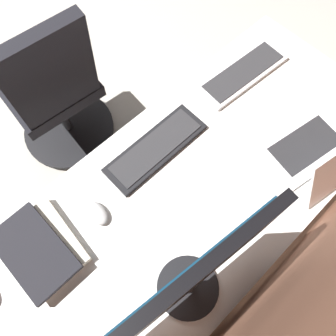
{
  "coord_description": "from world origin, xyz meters",
  "views": [
    {
      "loc": [
        0.38,
        2.08,
        1.86
      ],
      "look_at": [
        0.11,
        1.79,
        0.95
      ],
      "focal_mm": 35.41,
      "sensor_mm": 36.0,
      "label": 1
    }
  ],
  "objects_px": {
    "drawer_pedestal": "(128,281)",
    "keyboard_spare": "(243,73)",
    "mouse_spare": "(96,213)",
    "keyboard_main": "(156,148)",
    "book_stack_near": "(39,249)",
    "monitor_primary": "(193,279)",
    "office_chair": "(55,96)",
    "laptop_leftmost": "(321,152)"
  },
  "relations": [
    {
      "from": "drawer_pedestal",
      "to": "keyboard_spare",
      "type": "xyz_separation_m",
      "value": [
        -0.91,
        -0.24,
        0.39
      ]
    },
    {
      "from": "drawer_pedestal",
      "to": "mouse_spare",
      "type": "relative_size",
      "value": 6.68
    },
    {
      "from": "keyboard_main",
      "to": "keyboard_spare",
      "type": "relative_size",
      "value": 0.98
    },
    {
      "from": "keyboard_main",
      "to": "book_stack_near",
      "type": "relative_size",
      "value": 1.42
    },
    {
      "from": "monitor_primary",
      "to": "office_chair",
      "type": "relative_size",
      "value": 0.54
    },
    {
      "from": "mouse_spare",
      "to": "laptop_leftmost",
      "type": "bearing_deg",
      "value": 151.41
    },
    {
      "from": "drawer_pedestal",
      "to": "book_stack_near",
      "type": "relative_size",
      "value": 2.35
    },
    {
      "from": "monitor_primary",
      "to": "laptop_leftmost",
      "type": "xyz_separation_m",
      "value": [
        -0.68,
        0.01,
        -0.22
      ]
    },
    {
      "from": "drawer_pedestal",
      "to": "monitor_primary",
      "type": "relative_size",
      "value": 1.33
    },
    {
      "from": "drawer_pedestal",
      "to": "monitor_primary",
      "type": "xyz_separation_m",
      "value": [
        -0.14,
        0.2,
        0.65
      ]
    },
    {
      "from": "mouse_spare",
      "to": "office_chair",
      "type": "xyz_separation_m",
      "value": [
        -0.25,
        -0.74,
        -0.29
      ]
    },
    {
      "from": "keyboard_spare",
      "to": "mouse_spare",
      "type": "distance_m",
      "value": 0.84
    },
    {
      "from": "office_chair",
      "to": "monitor_primary",
      "type": "bearing_deg",
      "value": 80.55
    },
    {
      "from": "office_chair",
      "to": "drawer_pedestal",
      "type": "bearing_deg",
      "value": 70.79
    },
    {
      "from": "laptop_leftmost",
      "to": "book_stack_near",
      "type": "distance_m",
      "value": 1.04
    },
    {
      "from": "monitor_primary",
      "to": "book_stack_near",
      "type": "xyz_separation_m",
      "value": [
        0.27,
        -0.42,
        -0.24
      ]
    },
    {
      "from": "mouse_spare",
      "to": "monitor_primary",
      "type": "bearing_deg",
      "value": 98.58
    },
    {
      "from": "drawer_pedestal",
      "to": "monitor_primary",
      "type": "bearing_deg",
      "value": 124.25
    },
    {
      "from": "laptop_leftmost",
      "to": "mouse_spare",
      "type": "relative_size",
      "value": 3.68
    },
    {
      "from": "laptop_leftmost",
      "to": "keyboard_spare",
      "type": "bearing_deg",
      "value": -102.69
    },
    {
      "from": "drawer_pedestal",
      "to": "keyboard_main",
      "type": "xyz_separation_m",
      "value": [
        -0.4,
        -0.24,
        0.39
      ]
    },
    {
      "from": "drawer_pedestal",
      "to": "book_stack_near",
      "type": "xyz_separation_m",
      "value": [
        0.13,
        -0.22,
        0.41
      ]
    },
    {
      "from": "mouse_spare",
      "to": "keyboard_main",
      "type": "bearing_deg",
      "value": -172.12
    },
    {
      "from": "drawer_pedestal",
      "to": "keyboard_spare",
      "type": "distance_m",
      "value": 1.03
    },
    {
      "from": "drawer_pedestal",
      "to": "book_stack_near",
      "type": "distance_m",
      "value": 0.48
    },
    {
      "from": "keyboard_main",
      "to": "monitor_primary",
      "type": "bearing_deg",
      "value": 58.57
    },
    {
      "from": "laptop_leftmost",
      "to": "office_chair",
      "type": "distance_m",
      "value": 1.28
    },
    {
      "from": "keyboard_spare",
      "to": "office_chair",
      "type": "relative_size",
      "value": 0.44
    },
    {
      "from": "mouse_spare",
      "to": "book_stack_near",
      "type": "relative_size",
      "value": 0.35
    },
    {
      "from": "book_stack_near",
      "to": "drawer_pedestal",
      "type": "bearing_deg",
      "value": 121.46
    },
    {
      "from": "keyboard_spare",
      "to": "book_stack_near",
      "type": "height_order",
      "value": "book_stack_near"
    },
    {
      "from": "drawer_pedestal",
      "to": "keyboard_spare",
      "type": "height_order",
      "value": "keyboard_spare"
    },
    {
      "from": "laptop_leftmost",
      "to": "office_chair",
      "type": "xyz_separation_m",
      "value": [
        0.49,
        -1.14,
        -0.32
      ]
    },
    {
      "from": "monitor_primary",
      "to": "mouse_spare",
      "type": "relative_size",
      "value": 5.01
    },
    {
      "from": "book_stack_near",
      "to": "monitor_primary",
      "type": "bearing_deg",
      "value": 122.81
    },
    {
      "from": "drawer_pedestal",
      "to": "keyboard_spare",
      "type": "relative_size",
      "value": 1.62
    },
    {
      "from": "drawer_pedestal",
      "to": "laptop_leftmost",
      "type": "relative_size",
      "value": 1.82
    },
    {
      "from": "office_chair",
      "to": "keyboard_spare",
      "type": "bearing_deg",
      "value": 130.91
    },
    {
      "from": "keyboard_main",
      "to": "office_chair",
      "type": "distance_m",
      "value": 0.75
    },
    {
      "from": "laptop_leftmost",
      "to": "keyboard_spare",
      "type": "height_order",
      "value": "laptop_leftmost"
    },
    {
      "from": "keyboard_main",
      "to": "office_chair",
      "type": "relative_size",
      "value": 0.43
    },
    {
      "from": "monitor_primary",
      "to": "keyboard_spare",
      "type": "xyz_separation_m",
      "value": [
        -0.78,
        -0.44,
        -0.25
      ]
    }
  ]
}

